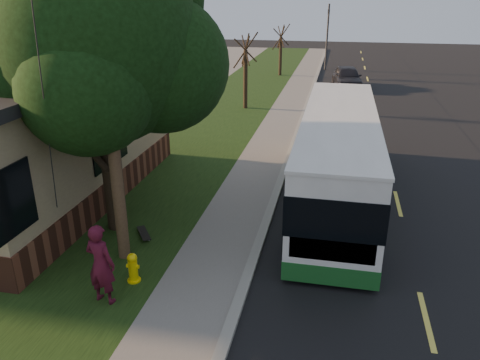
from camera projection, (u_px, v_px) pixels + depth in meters
name	position (u px, v px, depth m)	size (l,w,h in m)	color
ground	(241.00, 297.00, 10.64)	(120.00, 120.00, 0.00)	black
road	(388.00, 163.00, 18.94)	(8.00, 80.00, 0.01)	black
curb	(290.00, 155.00, 19.69)	(0.25, 80.00, 0.12)	gray
sidewalk	(266.00, 154.00, 19.89)	(2.00, 80.00, 0.08)	slate
grass_verge	(187.00, 149.00, 20.56)	(5.00, 80.00, 0.07)	black
fire_hydrant	(133.00, 268.00, 10.97)	(0.32, 0.32, 0.74)	yellow
utility_pole	(106.00, 79.00, 10.44)	(2.86, 3.21, 9.07)	#473321
leafy_tree	(102.00, 46.00, 11.90)	(6.30, 6.00, 7.80)	black
bare_tree_near	(245.00, 72.00, 26.83)	(1.38, 1.21, 4.31)	black
bare_tree_far	(281.00, 51.00, 37.68)	(1.38, 1.21, 4.03)	black
traffic_signal	(327.00, 33.00, 40.20)	(0.18, 0.22, 5.50)	#2D2D30
transit_bus	(338.00, 155.00, 15.09)	(2.47, 10.70, 2.90)	silver
skateboarder	(101.00, 264.00, 10.05)	(0.69, 0.45, 1.88)	#480E20
skateboard_main	(144.00, 233.00, 13.16)	(0.69, 0.86, 0.08)	black
dumpster	(57.00, 153.00, 17.78)	(1.71, 1.43, 1.37)	#13311C
distant_car	(347.00, 77.00, 33.44)	(1.81, 4.50, 1.53)	black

